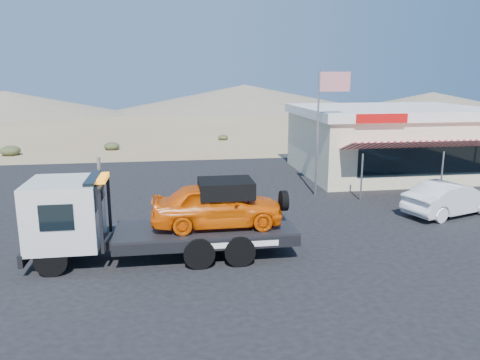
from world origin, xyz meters
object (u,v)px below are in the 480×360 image
at_px(white_sedan, 450,198).
at_px(jerky_store, 388,140).
at_px(flagpole, 323,118).
at_px(tow_truck, 157,214).

xyz_separation_m(white_sedan, jerky_store, (1.23, 8.39, 1.27)).
bearing_deg(flagpole, jerky_store, 38.79).
xyz_separation_m(white_sedan, flagpole, (-4.33, 3.92, 3.04)).
relative_size(tow_truck, flagpole, 1.36).
relative_size(tow_truck, jerky_store, 0.78).
relative_size(white_sedan, jerky_store, 0.41).
bearing_deg(tow_truck, jerky_store, 40.63).
xyz_separation_m(tow_truck, white_sedan, (11.94, 2.91, -0.75)).
distance_m(jerky_store, flagpole, 7.36).
bearing_deg(jerky_store, flagpole, -141.21).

